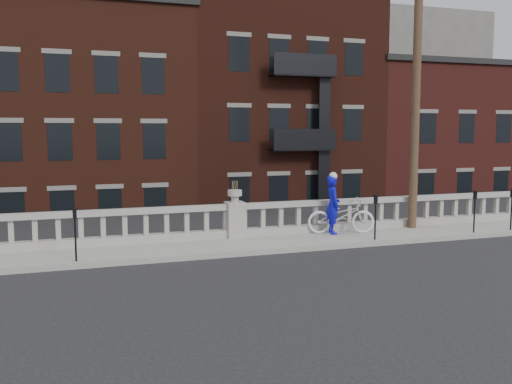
{
  "coord_description": "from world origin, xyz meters",
  "views": [
    {
      "loc": [
        -5.12,
        -12.73,
        3.48
      ],
      "look_at": [
        0.43,
        3.2,
        1.62
      ],
      "focal_mm": 40.0,
      "sensor_mm": 36.0,
      "label": 1
    }
  ],
  "objects": [
    {
      "name": "ground",
      "position": [
        0.0,
        0.0,
        0.0
      ],
      "size": [
        120.0,
        120.0,
        0.0
      ],
      "primitive_type": "plane",
      "color": "black",
      "rests_on": "ground"
    },
    {
      "name": "sidewalk",
      "position": [
        0.0,
        3.0,
        0.07
      ],
      "size": [
        32.0,
        2.2,
        0.15
      ],
      "primitive_type": "cube",
      "color": "gray",
      "rests_on": "ground"
    },
    {
      "name": "balustrade",
      "position": [
        0.0,
        3.95,
        0.64
      ],
      "size": [
        28.0,
        0.34,
        1.03
      ],
      "color": "gray",
      "rests_on": "sidewalk"
    },
    {
      "name": "planter_pedestal",
      "position": [
        0.0,
        3.95,
        0.83
      ],
      "size": [
        0.55,
        0.55,
        1.76
      ],
      "color": "gray",
      "rests_on": "sidewalk"
    },
    {
      "name": "lower_level",
      "position": [
        0.56,
        23.04,
        2.63
      ],
      "size": [
        80.0,
        44.0,
        20.8
      ],
      "color": "#605E59",
      "rests_on": "ground"
    },
    {
      "name": "utility_pole",
      "position": [
        6.2,
        3.6,
        5.24
      ],
      "size": [
        1.6,
        0.28,
        10.0
      ],
      "color": "#422D1E",
      "rests_on": "sidewalk"
    },
    {
      "name": "parking_meter_b",
      "position": [
        -4.77,
        2.15,
        1.0
      ],
      "size": [
        0.1,
        0.09,
        1.36
      ],
      "color": "black",
      "rests_on": "sidewalk"
    },
    {
      "name": "parking_meter_c",
      "position": [
        3.89,
        2.15,
        1.0
      ],
      "size": [
        0.1,
        0.09,
        1.36
      ],
      "color": "black",
      "rests_on": "sidewalk"
    },
    {
      "name": "parking_meter_d",
      "position": [
        7.55,
        2.15,
        1.0
      ],
      "size": [
        0.1,
        0.09,
        1.36
      ],
      "color": "black",
      "rests_on": "sidewalk"
    },
    {
      "name": "parking_meter_e",
      "position": [
        9.05,
        2.15,
        1.0
      ],
      "size": [
        0.1,
        0.09,
        1.36
      ],
      "color": "black",
      "rests_on": "sidewalk"
    },
    {
      "name": "bicycle",
      "position": [
        3.42,
        3.46,
        0.72
      ],
      "size": [
        2.28,
        1.31,
        1.13
      ],
      "primitive_type": "imported",
      "rotation": [
        0.0,
        0.0,
        1.3
      ],
      "color": "white",
      "rests_on": "sidewalk"
    },
    {
      "name": "cyclist",
      "position": [
        3.13,
        3.48,
        1.08
      ],
      "size": [
        0.56,
        0.75,
        1.87
      ],
      "primitive_type": "imported",
      "rotation": [
        0.0,
        0.0,
        1.4
      ],
      "color": "#0C0BB3",
      "rests_on": "sidewalk"
    }
  ]
}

